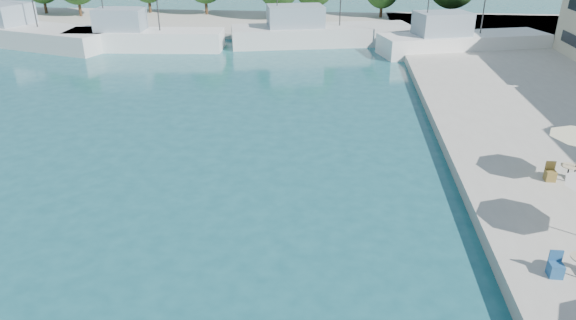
# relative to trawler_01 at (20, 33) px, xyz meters

# --- Properties ---
(quay_far) EXTENTS (90.00, 16.00, 0.60)m
(quay_far) POSITION_rel_trawler_01_xyz_m (23.65, 12.17, -0.77)
(quay_far) COLOR #AFAA9E
(quay_far) RESTS_ON ground
(trawler_01) EXTENTS (21.02, 11.12, 10.20)m
(trawler_01) POSITION_rel_trawler_01_xyz_m (0.00, 0.00, 0.00)
(trawler_01) COLOR silver
(trawler_01) RESTS_ON ground
(trawler_02) EXTENTS (14.92, 4.98, 10.20)m
(trawler_02) POSITION_rel_trawler_01_xyz_m (13.12, -1.42, 0.00)
(trawler_02) COLOR white
(trawler_02) RESTS_ON ground
(trawler_03) EXTENTS (18.38, 8.65, 10.20)m
(trawler_03) POSITION_rel_trawler_01_xyz_m (29.66, 2.67, 0.00)
(trawler_03) COLOR silver
(trawler_03) RESTS_ON ground
(trawler_04) EXTENTS (16.02, 8.42, 10.20)m
(trawler_04) POSITION_rel_trawler_01_xyz_m (42.90, -0.11, 0.00)
(trawler_04) COLOR white
(trawler_04) RESTS_ON ground
(cafe_table_03) EXTENTS (1.82, 0.70, 0.76)m
(cafe_table_03) POSITION_rel_trawler_01_xyz_m (42.17, -27.76, -0.18)
(cafe_table_03) COLOR black
(cafe_table_03) RESTS_ON quay_right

